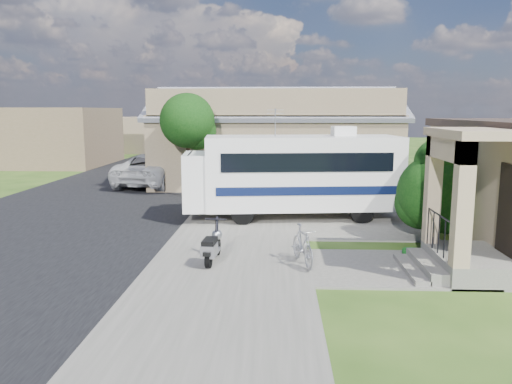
{
  "coord_description": "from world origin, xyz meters",
  "views": [
    {
      "loc": [
        0.2,
        -12.81,
        3.8
      ],
      "look_at": [
        -0.5,
        2.5,
        1.3
      ],
      "focal_mm": 35.0,
      "sensor_mm": 36.0,
      "label": 1
    }
  ],
  "objects_px": {
    "shrub": "(438,189)",
    "scooter": "(212,247)",
    "bicycle": "(303,247)",
    "garden_hose": "(410,254)",
    "van": "(177,155)",
    "motorhome": "(294,173)",
    "pickup_truck": "(158,169)"
  },
  "relations": [
    {
      "from": "motorhome",
      "to": "bicycle",
      "type": "bearing_deg",
      "value": -95.59
    },
    {
      "from": "scooter",
      "to": "van",
      "type": "bearing_deg",
      "value": 107.52
    },
    {
      "from": "scooter",
      "to": "garden_hose",
      "type": "xyz_separation_m",
      "value": [
        5.11,
        0.86,
        -0.37
      ]
    },
    {
      "from": "scooter",
      "to": "bicycle",
      "type": "distance_m",
      "value": 2.24
    },
    {
      "from": "bicycle",
      "to": "van",
      "type": "relative_size",
      "value": 0.27
    },
    {
      "from": "pickup_truck",
      "to": "motorhome",
      "type": "bearing_deg",
      "value": 141.37
    },
    {
      "from": "motorhome",
      "to": "garden_hose",
      "type": "relative_size",
      "value": 17.88
    },
    {
      "from": "garden_hose",
      "to": "van",
      "type": "bearing_deg",
      "value": 116.8
    },
    {
      "from": "van",
      "to": "bicycle",
      "type": "bearing_deg",
      "value": -63.79
    },
    {
      "from": "shrub",
      "to": "scooter",
      "type": "height_order",
      "value": "shrub"
    },
    {
      "from": "shrub",
      "to": "pickup_truck",
      "type": "relative_size",
      "value": 0.51
    },
    {
      "from": "scooter",
      "to": "garden_hose",
      "type": "height_order",
      "value": "scooter"
    },
    {
      "from": "bicycle",
      "to": "garden_hose",
      "type": "relative_size",
      "value": 3.74
    },
    {
      "from": "shrub",
      "to": "bicycle",
      "type": "height_order",
      "value": "shrub"
    },
    {
      "from": "scooter",
      "to": "pickup_truck",
      "type": "distance_m",
      "value": 14.13
    },
    {
      "from": "shrub",
      "to": "van",
      "type": "relative_size",
      "value": 0.51
    },
    {
      "from": "shrub",
      "to": "motorhome",
      "type": "bearing_deg",
      "value": 144.0
    },
    {
      "from": "scooter",
      "to": "bicycle",
      "type": "xyz_separation_m",
      "value": [
        2.24,
        -0.03,
        0.02
      ]
    },
    {
      "from": "shrub",
      "to": "garden_hose",
      "type": "height_order",
      "value": "shrub"
    },
    {
      "from": "motorhome",
      "to": "van",
      "type": "height_order",
      "value": "motorhome"
    },
    {
      "from": "bicycle",
      "to": "motorhome",
      "type": "bearing_deg",
      "value": 76.22
    },
    {
      "from": "shrub",
      "to": "garden_hose",
      "type": "relative_size",
      "value": 7.03
    },
    {
      "from": "garden_hose",
      "to": "pickup_truck",
      "type": "bearing_deg",
      "value": 127.74
    },
    {
      "from": "pickup_truck",
      "to": "garden_hose",
      "type": "relative_size",
      "value": 13.86
    },
    {
      "from": "shrub",
      "to": "garden_hose",
      "type": "distance_m",
      "value": 2.53
    },
    {
      "from": "pickup_truck",
      "to": "van",
      "type": "height_order",
      "value": "van"
    },
    {
      "from": "scooter",
      "to": "pickup_truck",
      "type": "relative_size",
      "value": 0.26
    },
    {
      "from": "shrub",
      "to": "scooter",
      "type": "xyz_separation_m",
      "value": [
        -6.27,
        -2.58,
        -1.08
      ]
    },
    {
      "from": "garden_hose",
      "to": "scooter",
      "type": "bearing_deg",
      "value": -170.49
    },
    {
      "from": "bicycle",
      "to": "scooter",
      "type": "bearing_deg",
      "value": 164.75
    },
    {
      "from": "pickup_truck",
      "to": "shrub",
      "type": "bearing_deg",
      "value": 145.69
    },
    {
      "from": "shrub",
      "to": "van",
      "type": "height_order",
      "value": "shrub"
    }
  ]
}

